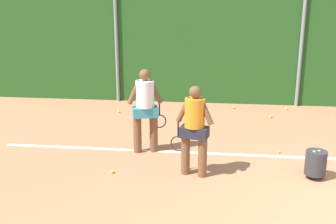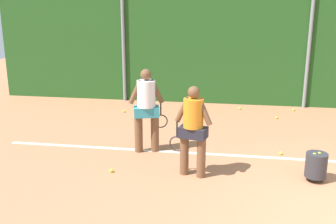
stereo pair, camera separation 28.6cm
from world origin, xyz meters
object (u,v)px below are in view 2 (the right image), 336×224
at_px(tennis_ball_2, 276,118).
at_px(tennis_ball_6, 294,110).
at_px(tennis_ball_3, 240,108).
at_px(ball_hopper, 316,165).
at_px(tennis_ball_0, 124,111).
at_px(player_midcourt, 147,106).
at_px(tennis_ball_9, 111,171).
at_px(player_foreground_near, 193,127).
at_px(tennis_ball_4, 281,153).
at_px(tennis_ball_10, 147,111).

xyz_separation_m(tennis_ball_2, tennis_ball_6, (0.55, 0.87, 0.00)).
distance_m(tennis_ball_2, tennis_ball_3, 1.23).
bearing_deg(ball_hopper, tennis_ball_0, 139.80).
distance_m(player_midcourt, tennis_ball_3, 4.18).
distance_m(tennis_ball_0, tennis_ball_9, 3.99).
height_order(player_foreground_near, player_midcourt, player_midcourt).
relative_size(tennis_ball_4, tennis_ball_9, 1.00).
bearing_deg(player_foreground_near, tennis_ball_4, -128.72).
relative_size(player_midcourt, tennis_ball_2, 25.70).
height_order(tennis_ball_2, tennis_ball_3, same).
distance_m(ball_hopper, tennis_ball_6, 4.59).
relative_size(ball_hopper, tennis_ball_3, 7.78).
bearing_deg(tennis_ball_0, tennis_ball_6, 10.86).
bearing_deg(ball_hopper, tennis_ball_4, 111.34).
xyz_separation_m(tennis_ball_3, tennis_ball_9, (-2.33, -4.73, 0.00)).
xyz_separation_m(player_midcourt, tennis_ball_3, (1.91, 3.60, -0.92)).
bearing_deg(tennis_ball_9, player_foreground_near, 4.31).
distance_m(player_foreground_near, player_midcourt, 1.45).
height_order(tennis_ball_2, tennis_ball_6, same).
relative_size(tennis_ball_2, tennis_ball_4, 1.00).
xyz_separation_m(player_midcourt, tennis_ball_9, (-0.42, -1.13, -0.92)).
relative_size(tennis_ball_2, tennis_ball_6, 1.00).
height_order(player_foreground_near, tennis_ball_6, player_foreground_near).
distance_m(tennis_ball_4, tennis_ball_10, 4.23).
xyz_separation_m(tennis_ball_3, tennis_ball_4, (0.76, -3.38, 0.00)).
distance_m(player_foreground_near, tennis_ball_2, 4.31).
xyz_separation_m(tennis_ball_2, tennis_ball_10, (-3.46, 0.08, 0.00)).
distance_m(player_midcourt, tennis_ball_4, 2.84).
distance_m(player_midcourt, tennis_ball_10, 3.08).
height_order(tennis_ball_4, tennis_ball_9, same).
relative_size(tennis_ball_0, tennis_ball_6, 1.00).
relative_size(player_foreground_near, player_midcourt, 0.95).
bearing_deg(tennis_ball_0, player_midcourt, -65.88).
distance_m(tennis_ball_0, tennis_ball_6, 4.73).
relative_size(player_midcourt, tennis_ball_10, 25.70).
bearing_deg(player_midcourt, player_foreground_near, -60.06).
xyz_separation_m(tennis_ball_3, tennis_ball_6, (1.48, 0.07, 0.00)).
xyz_separation_m(tennis_ball_9, tennis_ball_10, (-0.20, 4.00, 0.00)).
distance_m(tennis_ball_4, tennis_ball_9, 3.37).
relative_size(tennis_ball_2, tennis_ball_9, 1.00).
height_order(player_foreground_near, tennis_ball_2, player_foreground_near).
distance_m(tennis_ball_2, tennis_ball_9, 5.10).
xyz_separation_m(player_midcourt, tennis_ball_2, (2.85, 2.79, -0.92)).
bearing_deg(player_midcourt, tennis_ball_4, -10.51).
xyz_separation_m(tennis_ball_3, tennis_ball_10, (-2.53, -0.72, 0.00)).
bearing_deg(tennis_ball_10, player_midcourt, -77.93).
bearing_deg(ball_hopper, tennis_ball_2, 94.23).
bearing_deg(tennis_ball_3, player_foreground_near, -100.87).
bearing_deg(player_foreground_near, tennis_ball_0, -44.79).
bearing_deg(tennis_ball_0, tennis_ball_3, 14.65).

